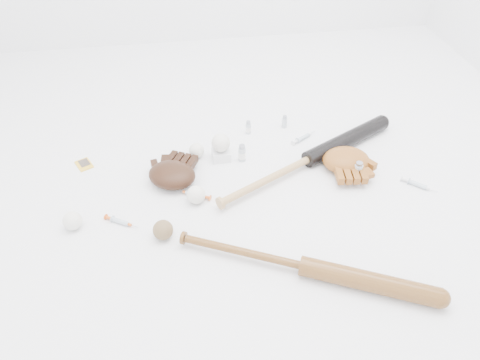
{
  "coord_description": "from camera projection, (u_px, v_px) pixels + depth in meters",
  "views": [
    {
      "loc": [
        -0.27,
        -1.42,
        1.31
      ],
      "look_at": [
        -0.04,
        0.0,
        0.06
      ],
      "focal_mm": 35.0,
      "sensor_mm": 36.0,
      "label": 1
    }
  ],
  "objects": [
    {
      "name": "syringe_3",
      "position": [
        418.0,
        185.0,
        1.96
      ],
      "size": [
        0.14,
        0.14,
        0.02
      ],
      "primitive_type": null,
      "rotation": [
        0.0,
        0.0,
        -0.75
      ],
      "color": "#ADBCC6",
      "rests_on": "ground"
    },
    {
      "name": "vial_1",
      "position": [
        285.0,
        122.0,
        2.28
      ],
      "size": [
        0.03,
        0.03,
        0.06
      ],
      "primitive_type": "cylinder",
      "color": "#B4BFC5",
      "rests_on": "ground"
    },
    {
      "name": "baseball_on_pedestal",
      "position": [
        221.0,
        143.0,
        2.06
      ],
      "size": [
        0.08,
        0.08,
        0.08
      ],
      "primitive_type": "sphere",
      "color": "white",
      "rests_on": "pedestal"
    },
    {
      "name": "baseball_aged",
      "position": [
        163.0,
        230.0,
        1.73
      ],
      "size": [
        0.08,
        0.08,
        0.08
      ],
      "primitive_type": "sphere",
      "color": "brown",
      "rests_on": "ground"
    },
    {
      "name": "glove_dark",
      "position": [
        172.0,
        175.0,
        1.96
      ],
      "size": [
        0.32,
        0.32,
        0.09
      ],
      "primitive_type": null,
      "rotation": [
        0.0,
        0.0,
        -0.48
      ],
      "color": "black",
      "rests_on": "ground"
    },
    {
      "name": "trading_card",
      "position": [
        84.0,
        165.0,
        2.07
      ],
      "size": [
        0.09,
        0.1,
        0.0
      ],
      "primitive_type": "cube",
      "rotation": [
        0.0,
        0.0,
        0.45
      ],
      "color": "gold",
      "rests_on": "ground"
    },
    {
      "name": "bat_dark",
      "position": [
        309.0,
        159.0,
        2.05
      ],
      "size": [
        0.93,
        0.53,
        0.07
      ],
      "primitive_type": null,
      "rotation": [
        0.0,
        0.0,
        0.48
      ],
      "color": "black",
      "rests_on": "ground"
    },
    {
      "name": "vial_2",
      "position": [
        242.0,
        153.0,
        2.08
      ],
      "size": [
        0.03,
        0.03,
        0.08
      ],
      "primitive_type": "cylinder",
      "color": "#B4BFC5",
      "rests_on": "ground"
    },
    {
      "name": "vial_3",
      "position": [
        358.0,
        170.0,
        1.98
      ],
      "size": [
        0.04,
        0.04,
        0.08
      ],
      "primitive_type": "cylinder",
      "color": "#B4BFC5",
      "rests_on": "ground"
    },
    {
      "name": "vial_0",
      "position": [
        248.0,
        127.0,
        2.24
      ],
      "size": [
        0.03,
        0.03,
        0.07
      ],
      "primitive_type": "cylinder",
      "color": "#B4BFC5",
      "rests_on": "ground"
    },
    {
      "name": "syringe_0",
      "position": [
        120.0,
        222.0,
        1.8
      ],
      "size": [
        0.15,
        0.11,
        0.02
      ],
      "primitive_type": null,
      "rotation": [
        0.0,
        0.0,
        -0.55
      ],
      "color": "#ADBCC6",
      "rests_on": "ground"
    },
    {
      "name": "glove_tan",
      "position": [
        346.0,
        160.0,
        2.03
      ],
      "size": [
        0.27,
        0.27,
        0.09
      ],
      "primitive_type": null,
      "rotation": [
        0.0,
        0.0,
        3.03
      ],
      "color": "brown",
      "rests_on": "ground"
    },
    {
      "name": "syringe_2",
      "position": [
        303.0,
        138.0,
        2.22
      ],
      "size": [
        0.16,
        0.11,
        0.02
      ],
      "primitive_type": null,
      "rotation": [
        0.0,
        0.0,
        0.56
      ],
      "color": "#ADBCC6",
      "rests_on": "ground"
    },
    {
      "name": "baseball_mid",
      "position": [
        196.0,
        195.0,
        1.87
      ],
      "size": [
        0.08,
        0.08,
        0.08
      ],
      "primitive_type": "sphere",
      "color": "white",
      "rests_on": "ground"
    },
    {
      "name": "bat_wood",
      "position": [
        303.0,
        266.0,
        1.6
      ],
      "size": [
        0.88,
        0.48,
        0.07
      ],
      "primitive_type": null,
      "rotation": [
        0.0,
        0.0,
        -0.45
      ],
      "color": "brown",
      "rests_on": "ground"
    },
    {
      "name": "baseball_upper",
      "position": [
        197.0,
        150.0,
        2.1
      ],
      "size": [
        0.07,
        0.07,
        0.07
      ],
      "primitive_type": "sphere",
      "color": "white",
      "rests_on": "ground"
    },
    {
      "name": "pedestal",
      "position": [
        221.0,
        154.0,
        2.1
      ],
      "size": [
        0.08,
        0.08,
        0.04
      ],
      "primitive_type": "cube",
      "rotation": [
        0.0,
        0.0,
        0.01
      ],
      "color": "white",
      "rests_on": "ground"
    },
    {
      "name": "syringe_1",
      "position": [
        194.0,
        194.0,
        1.92
      ],
      "size": [
        0.16,
        0.1,
        0.02
      ],
      "primitive_type": null,
      "rotation": [
        0.0,
        0.0,
        2.66
      ],
      "color": "#ADBCC6",
      "rests_on": "ground"
    },
    {
      "name": "baseball_left",
      "position": [
        73.0,
        221.0,
        1.76
      ],
      "size": [
        0.07,
        0.07,
        0.07
      ],
      "primitive_type": "sphere",
      "color": "white",
      "rests_on": "ground"
    }
  ]
}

